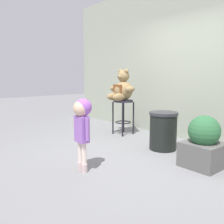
{
  "coord_description": "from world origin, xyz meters",
  "views": [
    {
      "loc": [
        2.71,
        -2.59,
        1.27
      ],
      "look_at": [
        -0.58,
        0.12,
        0.64
      ],
      "focal_mm": 39.31,
      "sensor_mm": 36.0,
      "label": 1
    }
  ],
  "objects_px": {
    "child_walking": "(82,119)",
    "bar_stool_with_teddy": "(123,110)",
    "teddy_bear": "(122,89)",
    "trash_bin": "(163,131)",
    "planter_with_shrub": "(203,143)"
  },
  "relations": [
    {
      "from": "child_walking",
      "to": "bar_stool_with_teddy",
      "type": "bearing_deg",
      "value": 171.72
    },
    {
      "from": "teddy_bear",
      "to": "trash_bin",
      "type": "distance_m",
      "value": 1.45
    },
    {
      "from": "planter_with_shrub",
      "to": "bar_stool_with_teddy",
      "type": "bearing_deg",
      "value": 168.59
    },
    {
      "from": "child_walking",
      "to": "planter_with_shrub",
      "type": "distance_m",
      "value": 1.72
    },
    {
      "from": "bar_stool_with_teddy",
      "to": "child_walking",
      "type": "xyz_separation_m",
      "value": [
        1.23,
        -1.83,
        0.17
      ]
    },
    {
      "from": "teddy_bear",
      "to": "child_walking",
      "type": "xyz_separation_m",
      "value": [
        1.23,
        -1.8,
        -0.28
      ]
    },
    {
      "from": "teddy_bear",
      "to": "planter_with_shrub",
      "type": "xyz_separation_m",
      "value": [
        2.16,
        -0.4,
        -0.66
      ]
    },
    {
      "from": "child_walking",
      "to": "planter_with_shrub",
      "type": "relative_size",
      "value": 1.34
    },
    {
      "from": "bar_stool_with_teddy",
      "to": "teddy_bear",
      "type": "distance_m",
      "value": 0.45
    },
    {
      "from": "teddy_bear",
      "to": "trash_bin",
      "type": "relative_size",
      "value": 1.02
    },
    {
      "from": "bar_stool_with_teddy",
      "to": "trash_bin",
      "type": "relative_size",
      "value": 1.14
    },
    {
      "from": "bar_stool_with_teddy",
      "to": "planter_with_shrub",
      "type": "distance_m",
      "value": 2.21
    },
    {
      "from": "bar_stool_with_teddy",
      "to": "teddy_bear",
      "type": "bearing_deg",
      "value": -90.0
    },
    {
      "from": "trash_bin",
      "to": "planter_with_shrub",
      "type": "relative_size",
      "value": 0.9
    },
    {
      "from": "child_walking",
      "to": "planter_with_shrub",
      "type": "xyz_separation_m",
      "value": [
        0.93,
        1.4,
        -0.38
      ]
    }
  ]
}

